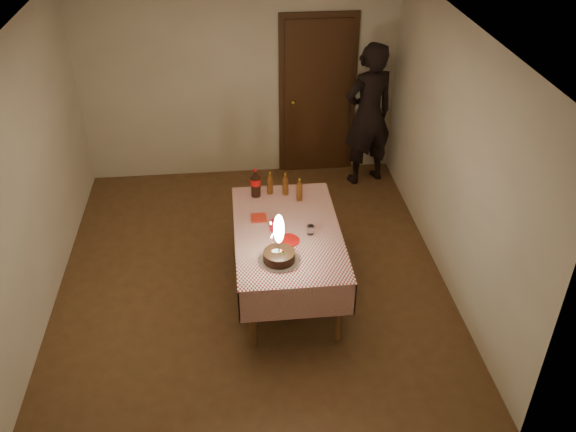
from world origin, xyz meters
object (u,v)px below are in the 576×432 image
at_px(clear_cup, 311,230).
at_px(cola_bottle, 256,183).
at_px(red_cup, 274,225).
at_px(birthday_cake, 279,250).
at_px(amber_bottle_right, 299,190).
at_px(red_plate, 288,240).
at_px(dining_table, 287,239).
at_px(photographer, 368,115).
at_px(amber_bottle_mid, 285,184).
at_px(amber_bottle_left, 270,183).

relative_size(clear_cup, cola_bottle, 0.28).
bearing_deg(red_cup, clear_cup, -16.83).
relative_size(birthday_cake, amber_bottle_right, 1.91).
bearing_deg(red_plate, red_cup, 121.83).
height_order(clear_cup, amber_bottle_right, amber_bottle_right).
bearing_deg(clear_cup, red_plate, -158.49).
bearing_deg(red_plate, dining_table, 86.14).
relative_size(clear_cup, photographer, 0.05).
bearing_deg(red_cup, amber_bottle_right, 59.18).
relative_size(red_cup, amber_bottle_mid, 0.39).
bearing_deg(clear_cup, cola_bottle, 122.46).
bearing_deg(amber_bottle_left, red_plate, -83.50).
xyz_separation_m(dining_table, birthday_cake, (-0.12, -0.46, 0.21)).
xyz_separation_m(birthday_cake, red_cup, (-0.01, 0.49, -0.06)).
height_order(amber_bottle_left, amber_bottle_mid, same).
bearing_deg(dining_table, red_plate, -93.86).
bearing_deg(red_cup, amber_bottle_left, 88.38).
bearing_deg(amber_bottle_left, birthday_cake, -90.53).
relative_size(red_cup, amber_bottle_left, 0.39).
relative_size(clear_cup, amber_bottle_mid, 0.35).
height_order(birthday_cake, amber_bottle_left, birthday_cake).
distance_m(red_cup, amber_bottle_right, 0.61).
xyz_separation_m(clear_cup, amber_bottle_right, (-0.03, 0.62, 0.07)).
height_order(red_plate, amber_bottle_mid, amber_bottle_mid).
xyz_separation_m(birthday_cake, red_plate, (0.11, 0.29, -0.11)).
relative_size(dining_table, cola_bottle, 5.42).
bearing_deg(dining_table, amber_bottle_mid, 85.98).
distance_m(red_cup, clear_cup, 0.36).
bearing_deg(amber_bottle_left, clear_cup, -67.66).
bearing_deg(birthday_cake, amber_bottle_left, 89.47).
distance_m(cola_bottle, amber_bottle_right, 0.46).
height_order(clear_cup, amber_bottle_left, amber_bottle_left).
xyz_separation_m(dining_table, photographer, (1.25, 2.18, 0.28)).
bearing_deg(amber_bottle_mid, photographer, 51.33).
height_order(dining_table, photographer, photographer).
height_order(amber_bottle_right, photographer, photographer).
relative_size(clear_cup, amber_bottle_right, 0.35).
bearing_deg(amber_bottle_right, red_plate, -104.99).
relative_size(red_plate, photographer, 0.12).
distance_m(clear_cup, amber_bottle_left, 0.86).
height_order(dining_table, amber_bottle_mid, amber_bottle_mid).
relative_size(red_plate, clear_cup, 2.44).
relative_size(red_plate, amber_bottle_left, 0.86).
bearing_deg(amber_bottle_mid, amber_bottle_left, 166.85).
distance_m(dining_table, clear_cup, 0.27).
distance_m(cola_bottle, photographer, 2.14).
height_order(red_cup, amber_bottle_right, amber_bottle_right).
bearing_deg(amber_bottle_mid, amber_bottle_right, -44.16).
bearing_deg(clear_cup, dining_table, 159.89).
distance_m(dining_table, red_cup, 0.20).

